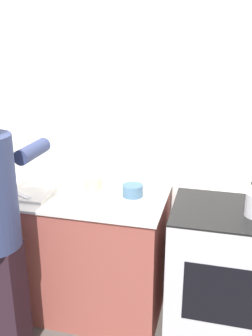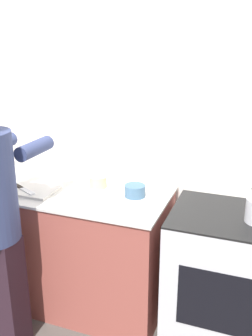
# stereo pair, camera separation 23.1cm
# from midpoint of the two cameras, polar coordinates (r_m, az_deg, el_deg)

# --- Properties ---
(ground_plane) EXTENTS (12.00, 12.00, 0.00)m
(ground_plane) POSITION_cam_midpoint_polar(r_m,az_deg,el_deg) (2.79, -4.04, -23.92)
(ground_plane) COLOR #4C4742
(wall_back) EXTENTS (8.00, 0.05, 2.60)m
(wall_back) POSITION_cam_midpoint_polar(r_m,az_deg,el_deg) (2.79, 1.47, 6.54)
(wall_back) COLOR white
(wall_back) RESTS_ON ground_plane
(counter) EXTENTS (1.76, 0.68, 0.90)m
(counter) POSITION_cam_midpoint_polar(r_m,az_deg,el_deg) (2.92, -9.04, -11.09)
(counter) COLOR #9E4C42
(counter) RESTS_ON ground_plane
(oven) EXTENTS (0.75, 0.59, 0.91)m
(oven) POSITION_cam_midpoint_polar(r_m,az_deg,el_deg) (2.59, 17.93, -16.05)
(oven) COLOR silver
(oven) RESTS_ON ground_plane
(cutting_board) EXTENTS (0.39, 0.24, 0.02)m
(cutting_board) POSITION_cam_midpoint_polar(r_m,az_deg,el_deg) (2.67, -12.24, -3.30)
(cutting_board) COLOR silver
(cutting_board) RESTS_ON counter
(knife) EXTENTS (0.23, 0.14, 0.01)m
(knife) POSITION_cam_midpoint_polar(r_m,az_deg,el_deg) (2.66, -12.98, -3.20)
(knife) COLOR silver
(knife) RESTS_ON cutting_board
(bowl_prep) EXTENTS (0.14, 0.14, 0.08)m
(bowl_prep) POSITION_cam_midpoint_polar(r_m,az_deg,el_deg) (2.52, 4.00, -3.53)
(bowl_prep) COLOR #426684
(bowl_prep) RESTS_ON counter
(bowl_mixing) EXTENTS (0.12, 0.12, 0.08)m
(bowl_mixing) POSITION_cam_midpoint_polar(r_m,az_deg,el_deg) (2.66, -1.85, -2.19)
(bowl_mixing) COLOR #C6B789
(bowl_mixing) RESTS_ON counter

